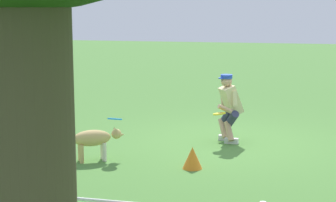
{
  "coord_description": "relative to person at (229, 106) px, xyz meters",
  "views": [
    {
      "loc": [
        -1.32,
        10.11,
        2.54
      ],
      "look_at": [
        0.97,
        0.78,
        0.9
      ],
      "focal_mm": 59.02,
      "sensor_mm": 36.0,
      "label": 1
    }
  ],
  "objects": [
    {
      "name": "person",
      "position": [
        0.0,
        0.0,
        0.0
      ],
      "size": [
        0.54,
        0.71,
        1.29
      ],
      "rotation": [
        0.0,
        0.0,
        0.56
      ],
      "color": "silver",
      "rests_on": "ground_plane"
    },
    {
      "name": "frisbee_flying",
      "position": [
        1.7,
        1.65,
        -0.01
      ],
      "size": [
        0.26,
        0.25,
        0.08
      ],
      "primitive_type": "cylinder",
      "rotation": [
        -0.02,
        -0.19,
        1.6
      ],
      "color": "#2498F1"
    },
    {
      "name": "frisbee_held",
      "position": [
        0.13,
        0.36,
        -0.09
      ],
      "size": [
        0.25,
        0.25,
        0.07
      ],
      "primitive_type": "cylinder",
      "rotation": [
        0.03,
        0.15,
        6.26
      ],
      "color": "yellow",
      "rests_on": "person"
    },
    {
      "name": "dog",
      "position": [
        1.99,
        1.83,
        -0.33
      ],
      "size": [
        0.92,
        0.62,
        0.56
      ],
      "rotation": [
        0.0,
        0.0,
        3.71
      ],
      "color": "tan",
      "rests_on": "ground_plane"
    },
    {
      "name": "ground_plane",
      "position": [
        0.0,
        0.12,
        -0.7
      ],
      "size": [
        60.0,
        60.0,
        0.0
      ],
      "primitive_type": "plane",
      "color": "#497D36"
    },
    {
      "name": "training_cone",
      "position": [
        0.32,
        1.9,
        -0.52
      ],
      "size": [
        0.32,
        0.32,
        0.35
      ],
      "primitive_type": "cone",
      "color": "orange",
      "rests_on": "ground_plane"
    }
  ]
}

